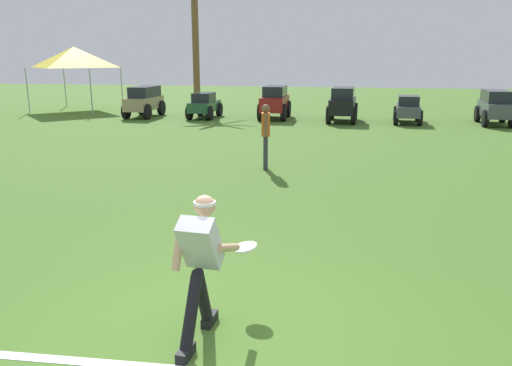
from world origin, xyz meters
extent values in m
plane|color=#477128|center=(0.00, 0.00, 0.00)|extent=(80.00, 80.00, 0.00)
cylinder|color=black|center=(-0.10, 0.21, 0.36)|extent=(0.15, 0.36, 0.72)
cube|color=black|center=(-0.08, 0.37, 0.05)|extent=(0.12, 0.27, 0.10)
cylinder|color=black|center=(-0.12, -0.10, 0.36)|extent=(0.15, 0.45, 0.69)
cube|color=black|center=(-0.14, -0.25, 0.05)|extent=(0.12, 0.27, 0.10)
cube|color=silver|center=(-0.10, 0.18, 0.96)|extent=(0.38, 0.47, 0.57)
sphere|color=tan|center=(-0.09, 0.32, 1.28)|extent=(0.23, 0.23, 0.21)
cylinder|color=white|center=(-0.09, 0.32, 1.31)|extent=(0.23, 0.23, 0.03)
cylinder|color=tan|center=(0.11, 0.45, 0.82)|extent=(0.13, 0.58, 0.27)
cylinder|color=tan|center=(-0.30, 0.15, 0.94)|extent=(0.10, 0.29, 0.49)
cylinder|color=white|center=(0.17, 0.97, 0.63)|extent=(0.35, 0.35, 0.08)
cylinder|color=#33333D|center=(-0.67, 7.49, 0.41)|extent=(0.13, 0.13, 0.82)
cylinder|color=#33333D|center=(-0.70, 7.67, 0.41)|extent=(0.13, 0.13, 0.82)
cube|color=orange|center=(-0.69, 7.58, 1.09)|extent=(0.25, 0.37, 0.54)
cylinder|color=brown|center=(-0.65, 7.37, 1.10)|extent=(0.08, 0.08, 0.52)
cylinder|color=brown|center=(-0.72, 7.78, 1.10)|extent=(0.08, 0.08, 0.52)
sphere|color=brown|center=(-0.69, 7.58, 1.46)|extent=(0.23, 0.23, 0.20)
cube|color=#998466|center=(-7.73, 17.01, 0.60)|extent=(0.98, 2.41, 0.55)
cube|color=#1E232B|center=(-7.73, 17.16, 1.11)|extent=(0.86, 1.81, 0.46)
cylinder|color=black|center=(-8.20, 17.85, 0.33)|extent=(0.18, 0.66, 0.66)
cylinder|color=black|center=(-7.24, 17.84, 0.33)|extent=(0.18, 0.66, 0.66)
cylinder|color=black|center=(-8.21, 16.17, 0.33)|extent=(0.18, 0.66, 0.66)
cylinder|color=black|center=(-7.25, 16.17, 0.33)|extent=(0.18, 0.66, 0.66)
cube|color=#235133|center=(-4.98, 17.17, 0.51)|extent=(0.94, 2.21, 0.42)
cube|color=#1E232B|center=(-4.98, 17.07, 0.91)|extent=(0.81, 1.11, 0.38)
cylinder|color=black|center=(-5.41, 17.94, 0.30)|extent=(0.19, 0.60, 0.60)
cylinder|color=black|center=(-4.51, 17.93, 0.30)|extent=(0.19, 0.60, 0.60)
cylinder|color=black|center=(-5.44, 16.40, 0.30)|extent=(0.19, 0.60, 0.60)
cylinder|color=black|center=(-4.54, 16.39, 0.30)|extent=(0.19, 0.60, 0.60)
cube|color=maroon|center=(-1.90, 17.42, 0.66)|extent=(1.00, 2.36, 0.60)
cube|color=#1E232B|center=(-1.90, 17.47, 1.18)|extent=(0.87, 1.56, 0.44)
cylinder|color=black|center=(-2.39, 18.20, 0.36)|extent=(0.19, 0.72, 0.72)
cylinder|color=black|center=(-1.41, 18.19, 0.36)|extent=(0.19, 0.72, 0.72)
cylinder|color=black|center=(-2.40, 16.64, 0.36)|extent=(0.19, 0.72, 0.72)
cylinder|color=black|center=(-1.42, 16.64, 0.36)|extent=(0.19, 0.72, 0.72)
cube|color=black|center=(1.00, 16.93, 0.66)|extent=(1.09, 2.39, 0.60)
cube|color=#1E232B|center=(1.00, 16.98, 1.18)|extent=(0.94, 1.59, 0.44)
cylinder|color=black|center=(0.55, 17.73, 0.36)|extent=(0.21, 0.73, 0.72)
cylinder|color=black|center=(1.53, 17.68, 0.36)|extent=(0.21, 0.73, 0.72)
cylinder|color=black|center=(0.47, 16.17, 0.36)|extent=(0.21, 0.73, 0.72)
cylinder|color=black|center=(1.45, 16.12, 0.36)|extent=(0.21, 0.73, 0.72)
cube|color=#474C51|center=(3.61, 17.04, 0.51)|extent=(1.05, 2.26, 0.42)
cube|color=#1E232B|center=(3.61, 16.94, 0.91)|extent=(0.87, 1.15, 0.38)
cylinder|color=black|center=(3.22, 17.84, 0.30)|extent=(0.22, 0.61, 0.60)
cylinder|color=black|center=(4.12, 17.77, 0.30)|extent=(0.22, 0.61, 0.60)
cylinder|color=black|center=(3.11, 16.30, 0.30)|extent=(0.22, 0.61, 0.60)
cylinder|color=black|center=(4.01, 16.24, 0.30)|extent=(0.22, 0.61, 0.60)
cube|color=#474C51|center=(6.95, 17.11, 0.60)|extent=(1.10, 2.45, 0.55)
cube|color=#1E232B|center=(6.96, 17.26, 1.11)|extent=(0.95, 1.85, 0.46)
cylinder|color=black|center=(6.52, 17.97, 0.33)|extent=(0.22, 0.67, 0.66)
cylinder|color=black|center=(7.48, 17.92, 0.33)|extent=(0.22, 0.67, 0.66)
cylinder|color=black|center=(6.42, 16.30, 0.33)|extent=(0.22, 0.67, 0.66)
cylinder|color=brown|center=(-6.89, 22.32, 3.61)|extent=(0.36, 0.36, 7.22)
cylinder|color=#B2B5BA|center=(-10.47, 20.69, 1.05)|extent=(0.06, 0.06, 2.10)
cylinder|color=#B2B5BA|center=(-13.72, 20.69, 1.05)|extent=(0.06, 0.06, 2.10)
cylinder|color=#B2B5BA|center=(-10.47, 17.44, 1.05)|extent=(0.06, 0.06, 2.10)
cylinder|color=#B2B5BA|center=(-13.72, 17.44, 1.05)|extent=(0.06, 0.06, 2.10)
pyramid|color=yellow|center=(-12.09, 19.06, 2.59)|extent=(3.41, 3.41, 0.98)
camera|label=1|loc=(1.22, -4.08, 2.68)|focal=35.00mm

